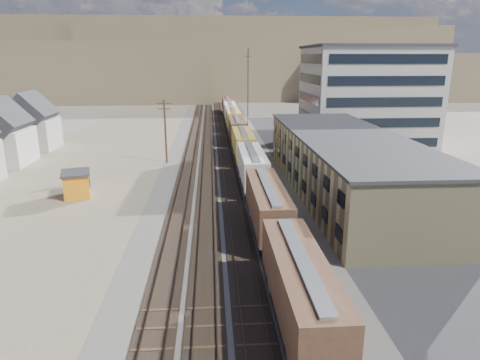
{
  "coord_description": "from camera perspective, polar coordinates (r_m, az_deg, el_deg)",
  "views": [
    {
      "loc": [
        -1.42,
        -24.98,
        16.06
      ],
      "look_at": [
        1.73,
        20.79,
        3.0
      ],
      "focal_mm": 32.0,
      "sensor_mm": 36.0,
      "label": 1
    }
  ],
  "objects": [
    {
      "name": "ballast_bed",
      "position": [
        76.69,
        -2.8,
        3.8
      ],
      "size": [
        18.0,
        200.0,
        0.06
      ],
      "primitive_type": "cube",
      "color": "#4C4742",
      "rests_on": "ground"
    },
    {
      "name": "radio_mast",
      "position": [
        85.59,
        1.06,
        11.24
      ],
      "size": [
        1.2,
        0.16,
        18.0
      ],
      "color": "black",
      "rests_on": "ground"
    },
    {
      "name": "warehouse",
      "position": [
        54.05,
        13.85,
        2.15
      ],
      "size": [
        12.4,
        40.4,
        7.25
      ],
      "color": "tan",
      "rests_on": "ground"
    },
    {
      "name": "parked_car_blue",
      "position": [
        87.88,
        11.27,
        5.5
      ],
      "size": [
        5.37,
        4.42,
        1.36
      ],
      "primitive_type": "imported",
      "rotation": [
        0.0,
        0.0,
        1.04
      ],
      "color": "navy",
      "rests_on": "ground"
    },
    {
      "name": "utility_pole_north",
      "position": [
        68.21,
        -9.92,
        6.57
      ],
      "size": [
        2.2,
        0.32,
        10.0
      ],
      "color": "#382619",
      "rests_on": "ground"
    },
    {
      "name": "rail_tracks",
      "position": [
        76.67,
        -3.21,
        3.86
      ],
      "size": [
        11.4,
        200.0,
        0.24
      ],
      "color": "black",
      "rests_on": "ground"
    },
    {
      "name": "office_tower",
      "position": [
        85.44,
        16.47,
        10.69
      ],
      "size": [
        22.6,
        18.6,
        18.45
      ],
      "color": "#9E998E",
      "rests_on": "ground"
    },
    {
      "name": "maintenance_shed",
      "position": [
        54.92,
        -20.96,
        -0.48
      ],
      "size": [
        4.27,
        4.93,
        3.09
      ],
      "color": "orange",
      "rests_on": "ground"
    },
    {
      "name": "hills_north",
      "position": [
        192.92,
        -3.6,
        15.28
      ],
      "size": [
        265.0,
        80.0,
        32.0
      ],
      "color": "brown",
      "rests_on": "ground"
    },
    {
      "name": "ground",
      "position": [
        29.73,
        -0.6,
        -16.8
      ],
      "size": [
        300.0,
        300.0,
        0.0
      ],
      "primitive_type": "plane",
      "color": "#6B6356",
      "rests_on": "ground"
    },
    {
      "name": "asphalt_lot",
      "position": [
        66.36,
        16.86,
        1.21
      ],
      "size": [
        26.0,
        120.0,
        0.04
      ],
      "primitive_type": "cube",
      "color": "#232326",
      "rests_on": "ground"
    },
    {
      "name": "freight_train",
      "position": [
        77.31,
        -0.01,
        6.01
      ],
      "size": [
        3.0,
        119.74,
        4.46
      ],
      "color": "black",
      "rests_on": "ground"
    },
    {
      "name": "dirt_yard",
      "position": [
        69.46,
        -19.35,
        1.62
      ],
      "size": [
        24.0,
        180.0,
        0.03
      ],
      "primitive_type": "cube",
      "color": "#6E654B",
      "rests_on": "ground"
    },
    {
      "name": "parked_car_far",
      "position": [
        80.77,
        18.27,
        4.11
      ],
      "size": [
        1.84,
        4.1,
        1.37
      ],
      "primitive_type": "imported",
      "rotation": [
        0.0,
        0.0,
        0.06
      ],
      "color": "white",
      "rests_on": "ground"
    }
  ]
}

